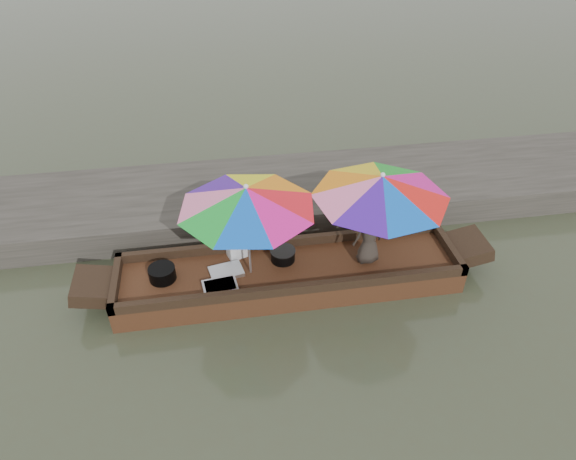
{
  "coord_description": "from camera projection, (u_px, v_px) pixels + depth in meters",
  "views": [
    {
      "loc": [
        -0.96,
        -5.82,
        5.51
      ],
      "look_at": [
        0.0,
        0.1,
        1.0
      ],
      "focal_mm": 32.0,
      "sensor_mm": 36.0,
      "label": 1
    }
  ],
  "objects": [
    {
      "name": "water",
      "position": [
        289.0,
        285.0,
        8.03
      ],
      "size": [
        80.0,
        80.0,
        0.0
      ],
      "primitive_type": "plane",
      "color": "#38402D",
      "rests_on": "ground"
    },
    {
      "name": "umbrella_bow",
      "position": [
        249.0,
        231.0,
        7.28
      ],
      "size": [
        2.37,
        2.37,
        1.55
      ],
      "primitive_type": null,
      "rotation": [
        0.0,
        0.0,
        0.24
      ],
      "color": "orange",
      "rests_on": "boat_hull"
    },
    {
      "name": "boat_hull",
      "position": [
        289.0,
        276.0,
        7.92
      ],
      "size": [
        5.22,
        1.2,
        0.35
      ],
      "primitive_type": "cube",
      "color": "black",
      "rests_on": "water"
    },
    {
      "name": "charcoal_grill",
      "position": [
        283.0,
        255.0,
        7.92
      ],
      "size": [
        0.37,
        0.37,
        0.17
      ],
      "primitive_type": "cylinder",
      "color": "black",
      "rests_on": "boat_hull"
    },
    {
      "name": "tray_scallop",
      "position": [
        226.0,
        271.0,
        7.71
      ],
      "size": [
        0.55,
        0.43,
        0.06
      ],
      "primitive_type": "cube",
      "rotation": [
        0.0,
        0.0,
        0.19
      ],
      "color": "silver",
      "rests_on": "boat_hull"
    },
    {
      "name": "dock",
      "position": [
        270.0,
        196.0,
        9.61
      ],
      "size": [
        22.0,
        2.2,
        0.5
      ],
      "primitive_type": "cube",
      "color": "#2D2B26",
      "rests_on": "ground"
    },
    {
      "name": "supply_bag",
      "position": [
        237.0,
        249.0,
        7.98
      ],
      "size": [
        0.33,
        0.3,
        0.26
      ],
      "primitive_type": "cube",
      "rotation": [
        0.0,
        0.0,
        0.32
      ],
      "color": "silver",
      "rests_on": "boat_hull"
    },
    {
      "name": "tray_crayfish",
      "position": [
        220.0,
        287.0,
        7.41
      ],
      "size": [
        0.53,
        0.4,
        0.09
      ],
      "primitive_type": "cube",
      "rotation": [
        0.0,
        0.0,
        0.13
      ],
      "color": "silver",
      "rests_on": "boat_hull"
    },
    {
      "name": "umbrella_stern",
      "position": [
        377.0,
        219.0,
        7.52
      ],
      "size": [
        2.34,
        2.34,
        1.55
      ],
      "primitive_type": null,
      "rotation": [
        0.0,
        0.0,
        -0.2
      ],
      "color": "#E5148F",
      "rests_on": "boat_hull"
    },
    {
      "name": "cooking_pot",
      "position": [
        162.0,
        273.0,
        7.56
      ],
      "size": [
        0.4,
        0.4,
        0.21
      ],
      "primitive_type": "cylinder",
      "color": "black",
      "rests_on": "boat_hull"
    },
    {
      "name": "vendor",
      "position": [
        369.0,
        235.0,
        7.67
      ],
      "size": [
        0.53,
        0.4,
        0.97
      ],
      "primitive_type": "imported",
      "rotation": [
        0.0,
        0.0,
        3.33
      ],
      "color": "#2E2721",
      "rests_on": "boat_hull"
    }
  ]
}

